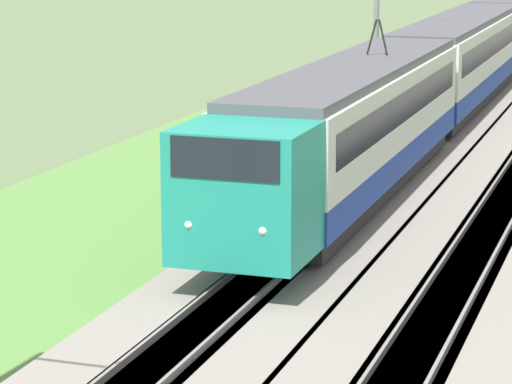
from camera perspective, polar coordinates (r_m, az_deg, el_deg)
ballast_main at (r=55.51m, az=9.81°, el=4.17°), size 240.00×4.40×0.30m
track_main at (r=55.51m, az=9.81°, el=4.18°), size 240.00×1.57×0.45m
grass_verge at (r=56.75m, az=3.66°, el=4.41°), size 240.00×8.88×0.12m
passenger_train at (r=53.82m, az=9.67°, el=6.38°), size 60.23×2.95×5.20m
catenary_mast_mid at (r=49.50m, az=5.76°, el=8.55°), size 0.22×2.56×9.04m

